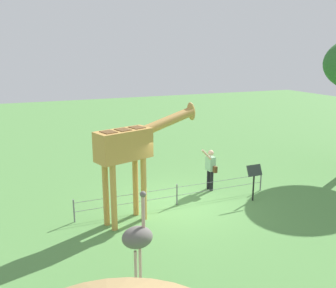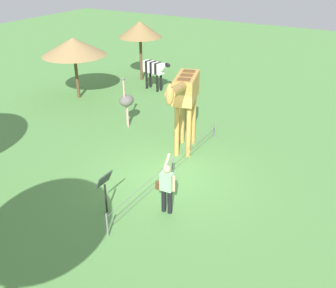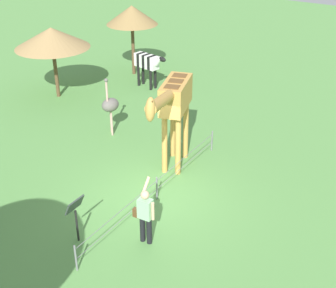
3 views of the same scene
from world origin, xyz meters
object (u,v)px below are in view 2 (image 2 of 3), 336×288
info_sign (105,185)px  shade_hut_far (140,29)px  ostrich (127,101)px  visitor (167,186)px  zebra (154,69)px  shade_hut_near (73,47)px  giraffe (185,94)px

info_sign → shade_hut_far: bearing=-150.7°
ostrich → shade_hut_far: 6.84m
visitor → zebra: 10.93m
shade_hut_near → info_sign: (6.92, 7.37, -1.69)m
ostrich → visitor: bearing=46.2°
giraffe → ostrich: size_ratio=1.68×
ostrich → shade_hut_far: bearing=-151.3°
zebra → shade_hut_near: shade_hut_near is taller
ostrich → shade_hut_near: 4.83m
shade_hut_near → shade_hut_far: 4.33m
ostrich → shade_hut_near: size_ratio=0.71×
ostrich → shade_hut_far: shade_hut_far is taller
giraffe → visitor: (3.46, 1.30, -1.44)m
visitor → info_sign: bearing=-59.2°
giraffe → zebra: bearing=-139.3°
visitor → shade_hut_far: size_ratio=0.51×
zebra → ostrich: bearing=18.2°
ostrich → shade_hut_far: (-5.80, -3.17, 1.73)m
visitor → zebra: size_ratio=0.93×
info_sign → ostrich: bearing=-150.0°
visitor → ostrich: (-4.39, -4.58, 0.27)m
shade_hut_near → giraffe: bearing=71.3°
shade_hut_far → ostrich: bearing=28.7°
zebra → ostrich: ostrich is taller
giraffe → info_sign: giraffe is taller
giraffe → zebra: 7.47m
zebra → info_sign: (9.96, 4.60, -0.21)m
visitor → shade_hut_near: 10.87m
ostrich → shade_hut_near: (-1.63, -4.31, 1.46)m
zebra → shade_hut_far: 2.65m
giraffe → shade_hut_near: (-2.56, -7.58, 0.29)m
zebra → info_sign: bearing=24.8°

